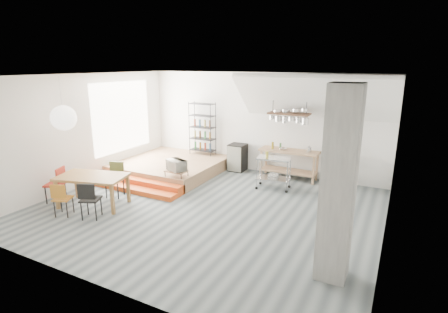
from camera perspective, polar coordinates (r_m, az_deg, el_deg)
The scene contains 26 objects.
floor at distance 8.76m, azimuth -2.90°, elevation -8.38°, with size 8.00×8.00×0.00m, color #4A5356.
wall_back at distance 11.35m, azimuth 5.97°, elevation 5.43°, with size 8.00×0.04×3.20m, color silver.
wall_left at distance 10.81m, azimuth -21.71°, elevation 3.96°, with size 0.04×7.00×3.20m, color silver.
wall_right at distance 7.17m, azimuth 25.74°, elevation -1.65°, with size 0.04×7.00×3.20m, color silver.
ceiling at distance 8.04m, azimuth -3.20°, elevation 13.05°, with size 8.00×7.00×0.02m, color white.
slope_ceiling at distance 10.13m, azimuth 14.46°, elevation 9.31°, with size 4.40×1.80×0.15m, color white.
window_pane at distance 11.78m, azimuth -16.26°, elevation 6.25°, with size 0.02×2.50×2.20m, color white.
platform at distance 11.56m, azimuth -8.64°, elevation -1.61°, with size 3.00×3.00×0.40m, color #9B744D.
step_lower at distance 10.18m, azimuth -15.06°, elevation -5.08°, with size 3.00×0.35×0.13m, color #DE501A.
step_upper at distance 10.40m, azimuth -13.79°, elevation -4.18°, with size 3.00×0.35×0.27m, color #DE501A.
concrete_column at distance 5.79m, azimuth 18.18°, elevation -4.63°, with size 0.50×0.50×3.20m, color slate.
kitchen_counter at distance 10.88m, azimuth 10.53°, elevation -0.41°, with size 1.80×0.60×0.91m.
stove at distance 10.63m, azimuth 17.73°, elevation -2.07°, with size 0.60×0.60×1.18m.
pot_rack at distance 10.39m, azimuth 10.66°, elevation 6.47°, with size 1.20×0.50×1.43m.
wire_shelving at distance 12.00m, azimuth -3.54°, elevation 4.68°, with size 0.88×0.38×1.80m.
microwave_shelf at distance 9.87m, azimuth -7.78°, elevation -2.37°, with size 0.60×0.40×0.16m.
paper_lantern at distance 9.26m, azimuth -24.73°, elevation 5.74°, with size 0.60×0.60×0.60m, color white.
dining_table at distance 9.25m, azimuth -20.73°, elevation -3.44°, with size 1.84×1.33×0.79m.
chair_mustard at distance 8.95m, azimuth -25.05°, elevation -5.98°, with size 0.49×0.49×0.81m.
chair_black at distance 8.52m, azimuth -21.18°, elevation -6.24°, with size 0.54×0.54×0.89m.
chair_olive at distance 9.79m, azimuth -17.31°, elevation -3.06°, with size 0.53×0.53×0.92m.
chair_red at distance 9.87m, azimuth -25.57°, elevation -3.72°, with size 0.55×0.55×0.92m.
rolling_cart at distance 9.94m, azimuth 8.10°, elevation -1.99°, with size 0.99×0.63×0.92m.
mini_fridge at distance 11.58m, azimuth 2.21°, elevation -0.14°, with size 0.53×0.53×0.90m, color black.
microwave at distance 9.82m, azimuth -7.81°, elevation -1.40°, with size 0.56×0.38×0.31m, color beige.
bowl at distance 10.81m, azimuth 9.68°, elevation 1.22°, with size 0.22×0.22×0.05m, color silver.
Camera 1 is at (4.08, -6.92, 3.47)m, focal length 28.00 mm.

